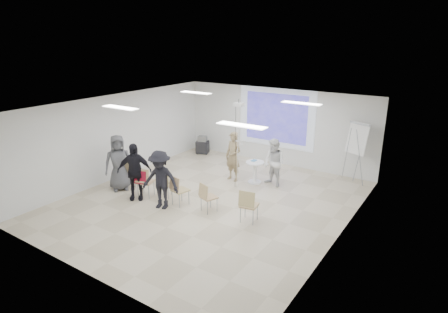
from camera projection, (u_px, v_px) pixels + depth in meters
The scene contains 30 objects.
floor at pixel (210, 203), 11.64m from camera, with size 8.00×9.00×0.10m, color beige.
ceiling at pixel (209, 104), 10.69m from camera, with size 8.00×9.00×0.10m, color white.
wall_back at pixel (276, 126), 14.77m from camera, with size 8.00×0.10×3.00m, color silver.
wall_left at pixel (117, 136), 13.29m from camera, with size 0.10×9.00×3.00m, color silver.
wall_right at pixel (345, 184), 9.04m from camera, with size 0.10×9.00×3.00m, color silver.
projection_halo at pixel (276, 118), 14.62m from camera, with size 3.20×0.01×2.30m, color silver.
projection_image at pixel (276, 118), 14.60m from camera, with size 2.60×0.01×1.90m, color #3933AF.
pedestal_table at pixel (255, 171), 12.96m from camera, with size 0.65×0.65×0.80m.
player_left at pixel (233, 153), 13.06m from camera, with size 0.73×0.49×1.99m, color #99835D.
player_right at pixel (274, 160), 12.59m from camera, with size 0.87×0.70×1.81m, color white.
controller_left at pixel (242, 144), 13.06m from camera, with size 0.04×0.12×0.04m, color silver.
controller_right at pixel (273, 149), 12.78m from camera, with size 0.04×0.12×0.04m, color white.
chair_far_left at pixel (133, 169), 12.68m from camera, with size 0.47×0.51×0.99m.
chair_left_mid at pixel (144, 180), 11.74m from camera, with size 0.59×0.61×0.99m.
chair_left_inner at pixel (164, 182), 11.72m from camera, with size 0.56×0.58×0.89m.
chair_center at pixel (178, 188), 11.18m from camera, with size 0.54×0.56×0.95m.
chair_right_inner at pixel (207, 195), 10.78m from camera, with size 0.54×0.56×0.89m.
chair_right_far at pixel (248, 203), 10.13m from camera, with size 0.53×0.56×0.97m.
red_jacket at pixel (140, 177), 11.61m from camera, with size 0.44×0.10×0.42m, color maroon.
laptop at pixel (165, 183), 11.82m from camera, with size 0.33×0.24×0.03m, color black.
audience_left at pixel (134, 168), 11.51m from camera, with size 1.21×0.72×2.08m, color black.
audience_mid at pixel (160, 176), 10.90m from camera, with size 1.30×0.71×2.01m, color black.
audience_outer at pixel (118, 159), 12.24m from camera, with size 1.02×0.67×2.09m, color #545559.
flipchart_easel at pixel (357, 139), 12.69m from camera, with size 0.85×0.68×2.12m.
av_cart at pixel (203, 145), 16.26m from camera, with size 0.63×0.57×0.78m.
ceiling_projector at pixel (239, 109), 11.93m from camera, with size 0.30×0.25×3.00m.
fluor_panel_nw at pixel (196, 93), 13.35m from camera, with size 1.20×0.30×0.02m, color white.
fluor_panel_ne at pixel (301, 103), 11.25m from camera, with size 1.20×0.30×0.02m, color white.
fluor_panel_sw at pixel (120, 108), 10.57m from camera, with size 1.20×0.30×0.02m, color white.
fluor_panel_se at pixel (242, 125), 8.47m from camera, with size 1.20×0.30×0.02m, color white.
Camera 1 is at (6.24, -8.62, 4.90)m, focal length 30.00 mm.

